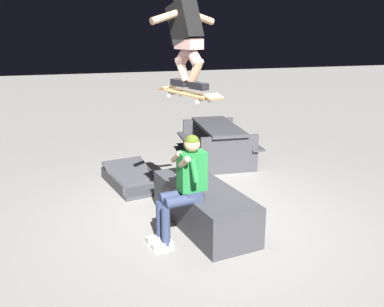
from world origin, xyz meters
TOP-DOWN VIEW (x-y plane):
  - ground_plane at (0.00, 0.00)m, footprint 40.00×40.00m
  - ledge_box_main at (-0.14, 0.11)m, footprint 1.99×1.04m
  - person_sitting_on_ledge at (-0.50, 0.48)m, footprint 0.60×0.78m
  - skateboard at (-0.45, 0.40)m, footprint 1.02×0.57m
  - skater_airborne at (-0.40, 0.42)m, footprint 0.63×0.85m
  - kicker_ramp at (1.63, 0.82)m, footprint 1.41×1.01m
  - picnic_table_back at (2.54, -1.02)m, footprint 1.77×1.43m

SIDE VIEW (x-z plane):
  - ground_plane at x=0.00m, z-range 0.00..0.00m
  - kicker_ramp at x=1.63m, z-range -0.14..0.28m
  - ledge_box_main at x=-0.14m, z-range 0.00..0.55m
  - picnic_table_back at x=2.54m, z-range 0.12..0.87m
  - person_sitting_on_ledge at x=-0.50m, z-range 0.09..1.47m
  - skateboard at x=-0.45m, z-range 1.82..1.94m
  - skater_airborne at x=-0.40m, z-range 2.01..3.13m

